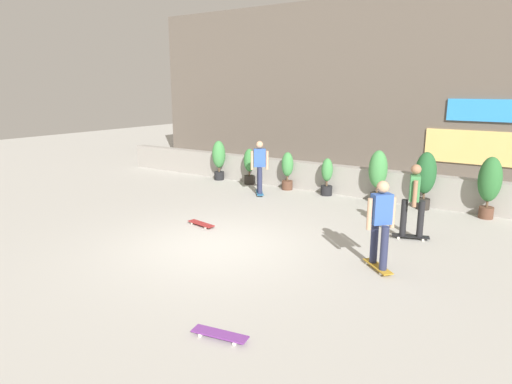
# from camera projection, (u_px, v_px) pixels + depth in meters

# --- Properties ---
(ground_plane) EXTENTS (48.00, 48.00, 0.00)m
(ground_plane) POSITION_uv_depth(u_px,v_px,m) (217.00, 246.00, 9.58)
(ground_plane) COLOR #B2AFA8
(planter_wall) EXTENTS (18.00, 0.40, 0.90)m
(planter_wall) POSITION_uv_depth(u_px,v_px,m) (334.00, 179.00, 14.31)
(planter_wall) COLOR gray
(planter_wall) RESTS_ON ground
(building_backdrop) EXTENTS (20.00, 2.08, 6.50)m
(building_backdrop) POSITION_uv_depth(u_px,v_px,m) (382.00, 89.00, 16.89)
(building_backdrop) COLOR #60564C
(building_backdrop) RESTS_ON ground
(potted_plant_0) EXTENTS (0.48, 0.48, 1.43)m
(potted_plant_0) POSITION_uv_depth(u_px,v_px,m) (219.00, 157.00, 16.24)
(potted_plant_0) COLOR black
(potted_plant_0) RESTS_ON ground
(potted_plant_1) EXTENTS (0.39, 0.39, 1.25)m
(potted_plant_1) POSITION_uv_depth(u_px,v_px,m) (249.00, 165.00, 15.54)
(potted_plant_1) COLOR #2D2823
(potted_plant_1) RESTS_ON ground
(potted_plant_2) EXTENTS (0.39, 0.39, 1.25)m
(potted_plant_2) POSITION_uv_depth(u_px,v_px,m) (287.00, 169.00, 14.70)
(potted_plant_2) COLOR brown
(potted_plant_2) RESTS_ON ground
(potted_plant_3) EXTENTS (0.36, 0.36, 1.17)m
(potted_plant_3) POSITION_uv_depth(u_px,v_px,m) (327.00, 176.00, 13.94)
(potted_plant_3) COLOR black
(potted_plant_3) RESTS_ON ground
(potted_plant_4) EXTENTS (0.54, 0.54, 1.55)m
(potted_plant_4) POSITION_uv_depth(u_px,v_px,m) (378.00, 172.00, 13.00)
(potted_plant_4) COLOR #2D2823
(potted_plant_4) RESTS_ON ground
(potted_plant_5) EXTENTS (0.57, 0.57, 1.61)m
(potted_plant_5) POSITION_uv_depth(u_px,v_px,m) (425.00, 176.00, 12.27)
(potted_plant_5) COLOR #2D2823
(potted_plant_5) RESTS_ON ground
(potted_plant_6) EXTENTS (0.57, 0.57, 1.61)m
(potted_plant_6) POSITION_uv_depth(u_px,v_px,m) (490.00, 183.00, 11.40)
(potted_plant_6) COLOR brown
(potted_plant_6) RESTS_ON ground
(skater_far_left) EXTENTS (0.73, 0.68, 1.70)m
(skater_far_left) POSITION_uv_depth(u_px,v_px,m) (381.00, 221.00, 8.13)
(skater_far_left) COLOR #BF8C26
(skater_far_left) RESTS_ON ground
(skater_far_right) EXTENTS (0.65, 0.76, 1.70)m
(skater_far_right) POSITION_uv_depth(u_px,v_px,m) (260.00, 165.00, 13.96)
(skater_far_right) COLOR #266699
(skater_far_right) RESTS_ON ground
(skater_foreground) EXTENTS (0.82, 0.54, 1.70)m
(skater_foreground) POSITION_uv_depth(u_px,v_px,m) (414.00, 198.00, 9.82)
(skater_foreground) COLOR black
(skater_foreground) RESTS_ON ground
(skateboard_near_camera) EXTENTS (0.82, 0.33, 0.08)m
(skateboard_near_camera) POSITION_uv_depth(u_px,v_px,m) (201.00, 224.00, 10.94)
(skateboard_near_camera) COLOR maroon
(skateboard_near_camera) RESTS_ON ground
(skateboard_aside) EXTENTS (0.82, 0.34, 0.08)m
(skateboard_aside) POSITION_uv_depth(u_px,v_px,m) (220.00, 334.00, 6.05)
(skateboard_aside) COLOR #72338C
(skateboard_aside) RESTS_ON ground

